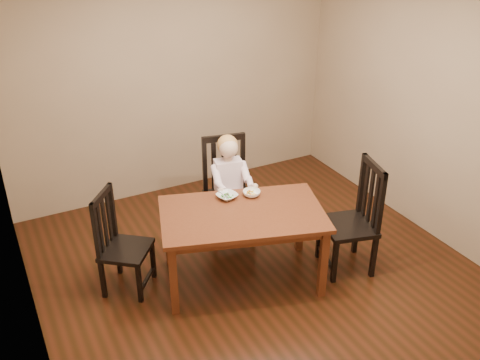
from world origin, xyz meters
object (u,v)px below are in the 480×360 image
dining_table (242,220)px  chair_child (228,191)px  bowl_veg (252,193)px  toddler (229,179)px  chair_right (354,220)px  bowl_peas (227,196)px  chair_left (120,244)px

dining_table → chair_child: (0.22, 0.76, -0.12)m
dining_table → bowl_veg: bowl_veg is taller
chair_child → toddler: chair_child is taller
toddler → bowl_veg: size_ratio=3.77×
chair_child → dining_table: bearing=84.9°
dining_table → bowl_veg: 0.33m
chair_right → bowl_peas: size_ratio=6.00×
bowl_peas → toddler: bearing=61.7°
chair_left → chair_right: (2.06, -0.71, 0.06)m
chair_right → bowl_peas: 1.22m
toddler → bowl_peas: size_ratio=3.39×
chair_child → chair_left: 1.30m
toddler → bowl_veg: bearing=102.1°
chair_child → chair_right: size_ratio=0.99×
chair_child → chair_left: size_ratio=1.12×
chair_left → bowl_peas: size_ratio=5.30×
chair_child → bowl_veg: bearing=100.9°
chair_child → bowl_peas: bearing=74.8°
chair_right → bowl_veg: chair_right is taller
dining_table → chair_right: chair_right is taller
chair_left → bowl_peas: 1.06m
toddler → bowl_veg: toddler is taller
chair_child → chair_left: chair_child is taller
bowl_peas → bowl_veg: bowl_veg is taller
chair_left → chair_right: size_ratio=0.88×
toddler → dining_table: bearing=84.5°
chair_right → chair_child: bearing=51.9°
chair_child → chair_right: (0.81, -1.07, 0.00)m
chair_right → bowl_peas: chair_right is taller
dining_table → toddler: toddler is taller
dining_table → chair_left: bearing=158.9°
chair_child → bowl_peas: chair_child is taller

